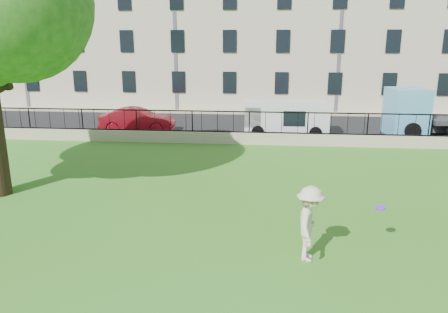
# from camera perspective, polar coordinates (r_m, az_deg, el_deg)

# --- Properties ---
(ground) EXTENTS (120.00, 120.00, 0.00)m
(ground) POSITION_cam_1_polar(r_m,az_deg,el_deg) (11.66, 0.76, -12.01)
(ground) COLOR #3E721B
(ground) RESTS_ON ground
(retaining_wall) EXTENTS (50.00, 0.40, 0.60)m
(retaining_wall) POSITION_cam_1_polar(r_m,az_deg,el_deg) (22.92, 3.29, 2.39)
(retaining_wall) COLOR tan
(retaining_wall) RESTS_ON ground
(iron_railing) EXTENTS (50.00, 0.05, 1.13)m
(iron_railing) POSITION_cam_1_polar(r_m,az_deg,el_deg) (22.75, 3.33, 4.49)
(iron_railing) COLOR black
(iron_railing) RESTS_ON retaining_wall
(street) EXTENTS (60.00, 9.00, 0.01)m
(street) POSITION_cam_1_polar(r_m,az_deg,el_deg) (27.58, 3.69, 3.91)
(street) COLOR black
(street) RESTS_ON ground
(sidewalk) EXTENTS (60.00, 1.40, 0.12)m
(sidewalk) POSITION_cam_1_polar(r_m,az_deg,el_deg) (32.69, 4.01, 5.75)
(sidewalk) COLOR tan
(sidewalk) RESTS_ON ground
(building_row) EXTENTS (56.40, 10.40, 13.80)m
(building_row) POSITION_cam_1_polar(r_m,az_deg,el_deg) (37.96, 4.47, 17.41)
(building_row) COLOR #BFAE97
(building_row) RESTS_ON ground
(man) EXTENTS (0.90, 1.33, 1.90)m
(man) POSITION_cam_1_polar(r_m,az_deg,el_deg) (10.98, 11.14, -8.60)
(man) COLOR beige
(man) RESTS_ON ground
(frisbee) EXTENTS (0.35, 0.36, 0.12)m
(frisbee) POSITION_cam_1_polar(r_m,az_deg,el_deg) (11.96, 19.74, -6.29)
(frisbee) COLOR #6A25D3
(red_sedan) EXTENTS (4.40, 1.77, 1.42)m
(red_sedan) POSITION_cam_1_polar(r_m,az_deg,el_deg) (26.28, -11.24, 4.67)
(red_sedan) COLOR maroon
(red_sedan) RESTS_ON street
(white_van) EXTENTS (4.67, 1.84, 1.96)m
(white_van) POSITION_cam_1_polar(r_m,az_deg,el_deg) (25.15, 8.12, 4.97)
(white_van) COLOR silver
(white_van) RESTS_ON street
(blue_truck) EXTENTS (6.52, 2.85, 2.66)m
(blue_truck) POSITION_cam_1_polar(r_m,az_deg,el_deg) (27.95, 26.81, 5.23)
(blue_truck) COLOR #61B4E4
(blue_truck) RESTS_ON street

